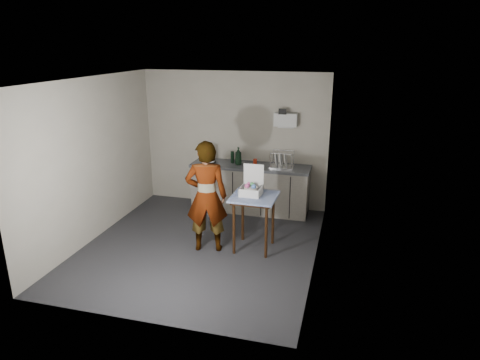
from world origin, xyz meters
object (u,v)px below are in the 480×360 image
(side_table, at_px, (254,203))
(standing_man, at_px, (206,197))
(soap_bottle, at_px, (238,156))
(dark_bottle, at_px, (232,157))
(soda_can, at_px, (255,162))
(dish_rack, at_px, (282,164))
(bakery_box, at_px, (251,188))
(kitchen_counter, at_px, (250,189))
(paper_towel, at_px, (211,155))

(side_table, bearing_deg, standing_man, -162.89)
(soap_bottle, relative_size, dark_bottle, 1.50)
(soda_can, xyz_separation_m, dish_rack, (0.49, 0.05, 0.00))
(soda_can, relative_size, bakery_box, 0.30)
(standing_man, height_order, soda_can, standing_man)
(kitchen_counter, distance_m, dish_rack, 0.80)
(kitchen_counter, bearing_deg, bakery_box, -76.14)
(kitchen_counter, bearing_deg, dark_bottle, 170.99)
(soda_can, bearing_deg, dish_rack, 5.81)
(bakery_box, bearing_deg, soda_can, 101.45)
(standing_man, xyz_separation_m, dark_bottle, (-0.10, 1.81, 0.15))
(kitchen_counter, relative_size, dish_rack, 5.30)
(standing_man, xyz_separation_m, soda_can, (0.36, 1.70, 0.11))
(paper_towel, height_order, bakery_box, bakery_box)
(paper_towel, bearing_deg, kitchen_counter, 2.60)
(side_table, distance_m, soap_bottle, 1.68)
(standing_man, height_order, paper_towel, standing_man)
(paper_towel, bearing_deg, soda_can, -0.82)
(soda_can, distance_m, dish_rack, 0.49)
(standing_man, height_order, dark_bottle, standing_man)
(side_table, relative_size, soap_bottle, 2.63)
(side_table, distance_m, paper_towel, 1.95)
(soap_bottle, bearing_deg, dish_rack, 2.72)
(standing_man, relative_size, soap_bottle, 5.22)
(soap_bottle, distance_m, soda_can, 0.34)
(soap_bottle, distance_m, paper_towel, 0.53)
(soda_can, xyz_separation_m, paper_towel, (-0.86, 0.01, 0.09))
(paper_towel, distance_m, bakery_box, 1.85)
(soda_can, bearing_deg, dark_bottle, 167.26)
(kitchen_counter, height_order, dark_bottle, dark_bottle)
(bakery_box, bearing_deg, kitchen_counter, 104.64)
(paper_towel, height_order, dish_rack, paper_towel)
(side_table, xyz_separation_m, soap_bottle, (-0.66, 1.51, 0.31))
(dark_bottle, bearing_deg, bakery_box, -64.55)
(soap_bottle, bearing_deg, side_table, -66.45)
(standing_man, distance_m, soap_bottle, 1.73)
(standing_man, xyz_separation_m, dish_rack, (0.85, 1.75, 0.11))
(dark_bottle, distance_m, bakery_box, 1.72)
(side_table, distance_m, dark_bottle, 1.81)
(bakery_box, bearing_deg, standing_man, -157.62)
(kitchen_counter, relative_size, paper_towel, 7.01)
(paper_towel, relative_size, bakery_box, 0.72)
(standing_man, relative_size, dark_bottle, 7.81)
(kitchen_counter, xyz_separation_m, side_table, (0.43, -1.55, 0.34))
(side_table, bearing_deg, soap_bottle, 114.46)
(dark_bottle, relative_size, bakery_box, 0.50)
(paper_towel, bearing_deg, soap_bottle, -0.12)
(soap_bottle, height_order, soda_can, soap_bottle)
(kitchen_counter, relative_size, side_table, 2.55)
(kitchen_counter, relative_size, soda_can, 16.90)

